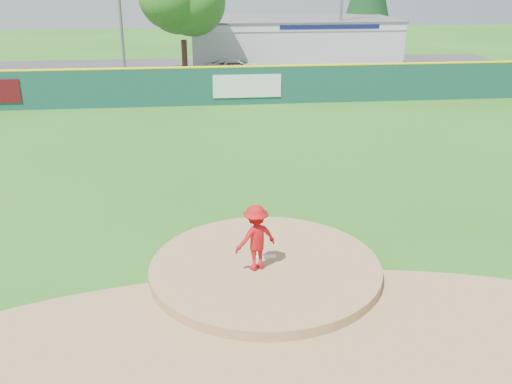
{
  "coord_description": "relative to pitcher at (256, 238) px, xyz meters",
  "views": [
    {
      "loc": [
        -1.54,
        -11.89,
        6.82
      ],
      "look_at": [
        0.0,
        2.0,
        1.3
      ],
      "focal_mm": 40.0,
      "sensor_mm": 36.0,
      "label": 1
    }
  ],
  "objects": [
    {
      "name": "deciduous_tree",
      "position": [
        -1.75,
        25.2,
        3.51
      ],
      "size": [
        5.6,
        5.6,
        7.36
      ],
      "color": "#382314",
      "rests_on": "ground"
    },
    {
      "name": "parking_lot",
      "position": [
        0.25,
        27.2,
        -1.03
      ],
      "size": [
        44.0,
        16.0,
        0.02
      ],
      "primitive_type": "cube",
      "color": "#38383A",
      "rests_on": "ground"
    },
    {
      "name": "outfield_fence",
      "position": [
        0.25,
        18.2,
        0.05
      ],
      "size": [
        40.0,
        0.14,
        2.07
      ],
      "color": "#14443B",
      "rests_on": "ground"
    },
    {
      "name": "pool_building_grp",
      "position": [
        6.25,
        32.19,
        0.62
      ],
      "size": [
        15.2,
        8.2,
        3.31
      ],
      "color": "silver",
      "rests_on": "ground"
    },
    {
      "name": "pitchers_mound",
      "position": [
        0.25,
        0.2,
        -1.04
      ],
      "size": [
        5.5,
        5.5,
        0.5
      ],
      "primitive_type": "cylinder",
      "color": "#9E774C",
      "rests_on": "ground"
    },
    {
      "name": "pitcher",
      "position": [
        0.0,
        0.0,
        0.0
      ],
      "size": [
        1.17,
        0.95,
        1.59
      ],
      "primitive_type": "imported",
      "rotation": [
        0.0,
        0.0,
        3.55
      ],
      "color": "red",
      "rests_on": "pitchers_mound"
    },
    {
      "name": "pitching_rubber",
      "position": [
        0.25,
        0.5,
        -0.77
      ],
      "size": [
        0.6,
        0.15,
        0.04
      ],
      "primitive_type": "cube",
      "color": "white",
      "rests_on": "pitchers_mound"
    },
    {
      "name": "ground",
      "position": [
        0.25,
        0.2,
        -1.04
      ],
      "size": [
        120.0,
        120.0,
        0.0
      ],
      "primitive_type": "plane",
      "color": "#286B19",
      "rests_on": "ground"
    },
    {
      "name": "infield_dirt_arc",
      "position": [
        0.25,
        -2.8,
        -1.04
      ],
      "size": [
        15.4,
        15.4,
        0.01
      ],
      "primitive_type": "cylinder",
      "color": "#9E774C",
      "rests_on": "ground"
    },
    {
      "name": "fence_banners",
      "position": [
        -5.13,
        18.12,
        -0.04
      ],
      "size": [
        16.94,
        0.04,
        1.2
      ],
      "color": "#530B11",
      "rests_on": "ground"
    },
    {
      "name": "van",
      "position": [
        1.6,
        26.01,
        -0.4
      ],
      "size": [
        4.5,
        2.15,
        1.24
      ],
      "primitive_type": "imported",
      "rotation": [
        0.0,
        0.0,
        1.55
      ],
      "color": "white",
      "rests_on": "parking_lot"
    }
  ]
}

